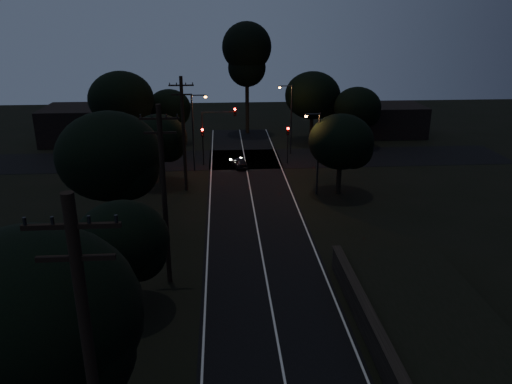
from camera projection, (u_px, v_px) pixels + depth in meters
road_surface at (251, 191)px, 46.44m from camera, size 60.00×70.00×0.03m
utility_pole_mid at (164, 195)px, 28.97m from camera, size 2.20×0.30×11.00m
utility_pole_far at (184, 133)px, 45.01m from camera, size 2.20×0.30×10.50m
tree_left_a at (39, 326)px, 16.36m from camera, size 7.35×7.35×9.30m
tree_left_b at (125, 243)px, 26.48m from camera, size 5.04×5.04×6.41m
tree_left_c at (113, 158)px, 35.01m from camera, size 7.40×7.40×9.35m
tree_left_d at (161, 140)px, 47.00m from camera, size 5.36×5.36×6.80m
tree_far_nw at (171, 109)px, 61.97m from camera, size 5.38×5.38×6.81m
tree_far_w at (123, 101)px, 57.26m from camera, size 7.45×7.45×9.50m
tree_far_ne at (315, 97)px, 62.70m from camera, size 6.99×6.99×8.84m
tree_far_e at (359, 108)px, 60.58m from camera, size 5.74×5.74×7.28m
tree_right_a at (343, 143)px, 44.21m from camera, size 5.79×5.79×7.36m
tall_pine at (247, 54)px, 65.32m from camera, size 6.46×6.46×14.69m
building_left at (85, 124)px, 63.96m from camera, size 10.00×8.00×4.40m
building_right at (388, 120)px, 67.63m from camera, size 9.00×7.00×4.00m
signal_left at (203, 140)px, 53.50m from camera, size 0.28×0.35×4.10m
signal_right at (288, 138)px, 54.11m from camera, size 0.28×0.35×4.10m
signal_mast at (218, 126)px, 53.10m from camera, size 3.70×0.35×6.25m
streetlight_a at (195, 127)px, 50.97m from camera, size 1.66×0.26×8.00m
streetlight_b at (290, 115)px, 57.31m from camera, size 1.66×0.26×8.00m
streetlight_c at (317, 148)px, 44.31m from camera, size 1.46×0.26×7.50m
car at (239, 163)px, 53.45m from camera, size 2.02×3.40×1.08m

